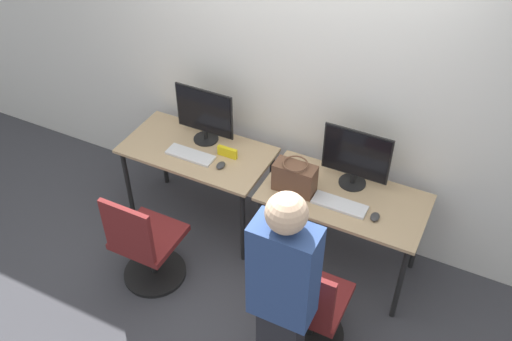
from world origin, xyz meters
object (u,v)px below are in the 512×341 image
Objects in this scene: mouse_right at (375,217)px; handbag at (295,177)px; keyboard_right at (340,205)px; office_chair_right at (309,309)px; mouse_left at (221,165)px; monitor_right at (356,157)px; person_right at (283,296)px; keyboard_left at (190,155)px; monitor_left at (204,115)px; office_chair_left at (146,247)px.

handbag is (-0.61, 0.03, 0.10)m from mouse_right.
office_chair_right is (0.06, -0.63, -0.39)m from keyboard_right.
monitor_right reaches higher than mouse_left.
mouse_left is 0.30× the size of handbag.
mouse_right is 1.02m from person_right.
mouse_right is at bearing -0.65° from mouse_left.
mouse_left is 0.18× the size of monitor_right.
keyboard_left is 4.25× the size of mouse_left.
monitor_left reaches higher than handbag.
monitor_right reaches higher than keyboard_right.
keyboard_left is 0.78× the size of monitor_right.
keyboard_left is 0.43× the size of office_chair_right.
monitor_left is 0.56× the size of office_chair_left.
monitor_right is 0.56× the size of office_chair_right.
mouse_right is (1.48, 0.64, 0.40)m from office_chair_left.
office_chair_right is at bearing -34.51° from monitor_left.
monitor_right is 0.44m from mouse_right.
keyboard_left is 0.87m from handbag.
mouse_left is at bearing -2.22° from keyboard_left.
monitor_left is at bearing 134.67° from person_right.
person_right is at bearing -15.40° from office_chair_left.
office_chair_left is at bearing -178.84° from office_chair_right.
office_chair_right is (0.06, -0.89, -0.62)m from monitor_right.
office_chair_left is 9.77× the size of mouse_right.
person_right is at bearing -70.19° from handbag.
keyboard_left is 0.23× the size of person_right.
monitor_left is 1.28× the size of keyboard_right.
keyboard_right is (1.22, 0.65, 0.39)m from office_chair_left.
monitor_left is 1.63× the size of handbag.
mouse_right is at bearing -47.41° from monitor_right.
keyboard_right is 4.25× the size of mouse_right.
monitor_left is 0.33m from keyboard_left.
monitor_left reaches higher than office_chair_left.
monitor_left reaches higher than office_chair_right.
office_chair_right is 0.66m from person_right.
monitor_left is at bearing 169.88° from mouse_right.
mouse_right is 0.30× the size of handbag.
monitor_left is at bearing 137.66° from mouse_left.
monitor_right is 0.35m from keyboard_right.
monitor_right is at bearing 36.87° from office_chair_left.
keyboard_left is 1.48m from office_chair_right.
keyboard_right is 0.74m from office_chair_right.
handbag is at bearing 37.23° from office_chair_left.
keyboard_left is 4.25× the size of mouse_right.
keyboard_left is 0.43× the size of office_chair_left.
handbag reaches higher than keyboard_right.
office_chair_left is at bearing -113.41° from mouse_left.
person_right is at bearing -39.25° from keyboard_left.
mouse_right reaches higher than keyboard_left.
monitor_right reaches higher than keyboard_left.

